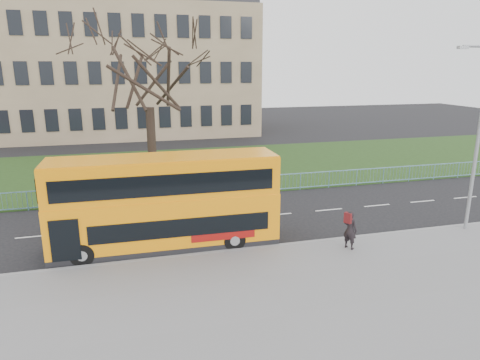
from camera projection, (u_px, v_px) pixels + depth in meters
name	position (u px, v px, depth m)	size (l,w,h in m)	color
ground	(234.00, 238.00, 19.75)	(120.00, 120.00, 0.00)	black
pavement	(286.00, 317.00, 13.43)	(80.00, 10.50, 0.12)	slate
kerb	(243.00, 250.00, 18.28)	(80.00, 0.20, 0.14)	gray
grass_verge	(190.00, 168.00, 33.09)	(80.00, 15.40, 0.08)	#203714
guard_railing	(208.00, 188.00, 25.77)	(40.00, 0.12, 1.10)	#6AA0BC
bare_tree	(149.00, 92.00, 26.77)	(8.44, 8.44, 12.05)	black
civic_building	(119.00, 72.00, 49.40)	(30.00, 15.00, 14.00)	#897457
yellow_bus	(165.00, 201.00, 18.16)	(9.56, 2.41, 4.00)	orange
pedestrian	(350.00, 230.00, 18.12)	(0.61, 0.40, 1.68)	black
street_lamp	(477.00, 133.00, 19.32)	(1.78, 0.19, 8.42)	gray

